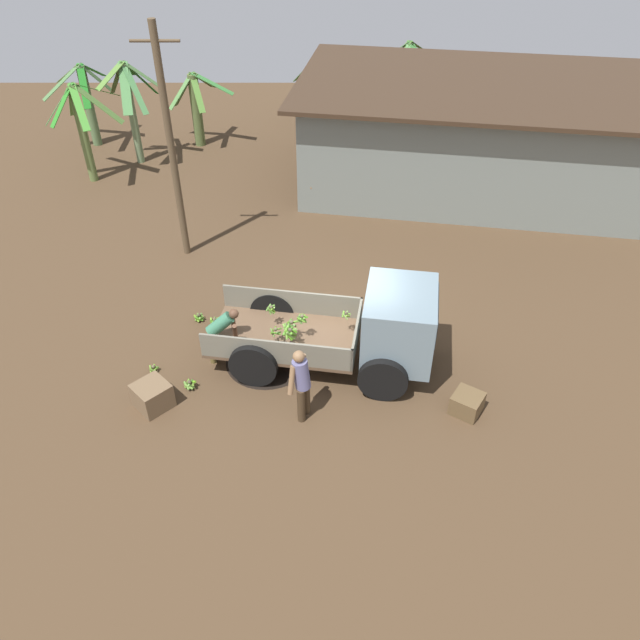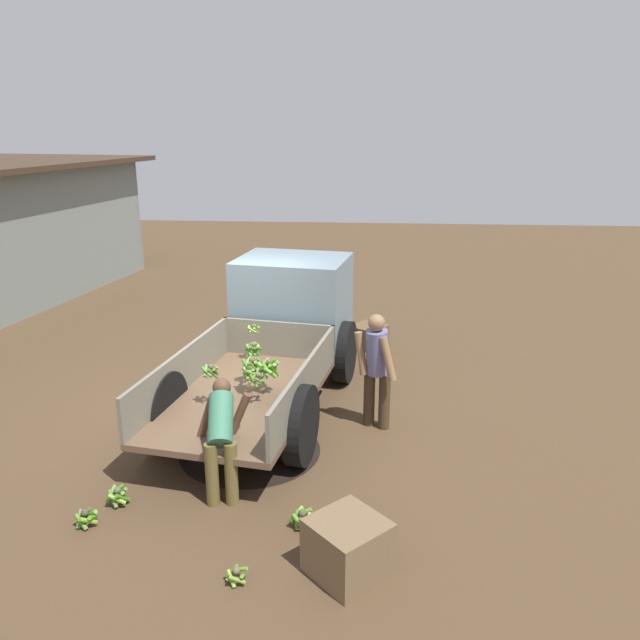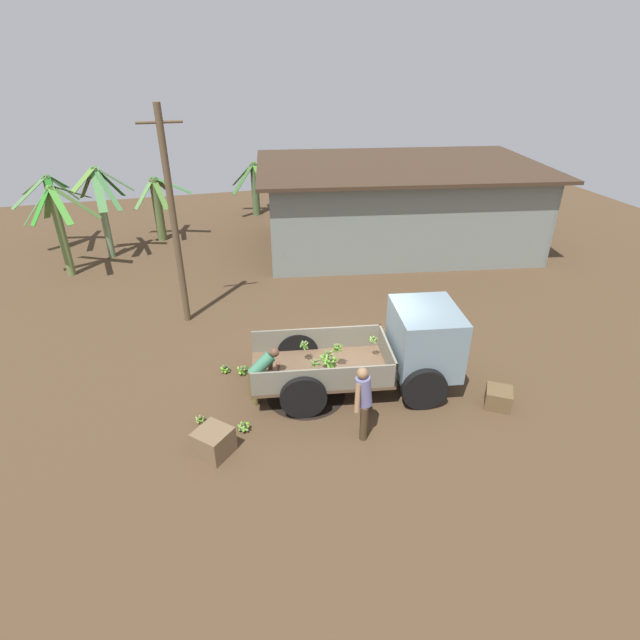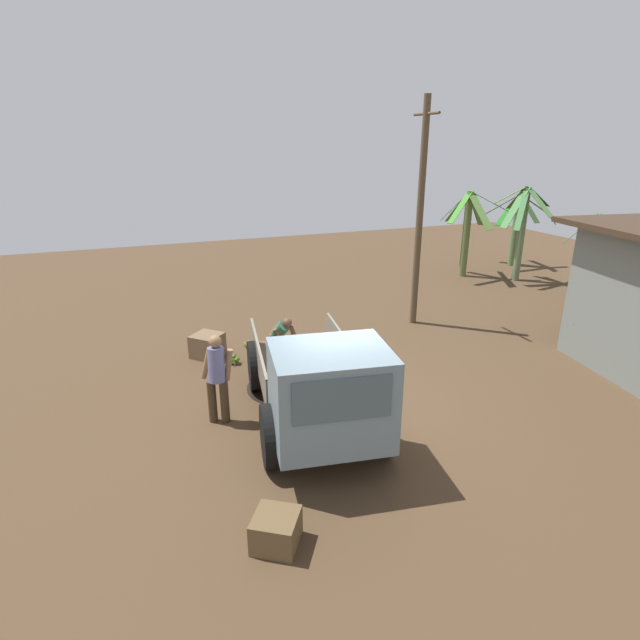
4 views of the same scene
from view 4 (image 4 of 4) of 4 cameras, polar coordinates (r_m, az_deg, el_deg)
The scene contains 17 objects.
ground at distance 9.40m, azimuth 3.43°, elevation -10.67°, with size 36.00×36.00×0.00m, color #4A3623.
mud_patch_0 at distance 10.36m, azimuth -3.41°, elevation -7.58°, with size 1.79×1.79×0.01m, color black.
cargo_truck at distance 8.04m, azimuth 0.27°, elevation -7.92°, with size 4.81×2.58×1.94m.
utility_pole at distance 13.43m, azimuth 11.34°, elevation 11.82°, with size 1.10×0.18×5.83m.
banana_palm_0 at distance 19.07m, azimuth 28.86°, elevation 6.95°, with size 2.38×2.01×2.54m.
banana_palm_1 at distance 19.13m, azimuth 22.07°, elevation 9.65°, with size 2.19×2.06×3.32m.
banana_palm_3 at distance 19.17m, azimuth 16.43°, elevation 9.77°, with size 2.36×2.64×3.10m.
banana_palm_5 at distance 21.60m, azimuth 21.47°, elevation 9.74°, with size 2.21×2.47×2.82m.
person_foreground_visitor at distance 8.96m, azimuth -11.69°, elevation -6.15°, with size 0.50×0.60×1.63m.
person_worker_loading at distance 10.92m, azimuth -4.48°, elevation -1.86°, with size 0.73×0.65×1.26m.
person_bystander_near_shed at distance 13.07m, azimuth 27.76°, elevation 0.22°, with size 0.47×0.59×1.61m.
banana_bunch_on_ground_0 at distance 12.17m, azimuth 0.39°, elevation -2.69°, with size 0.25×0.25×0.20m.
banana_bunch_on_ground_1 at distance 11.77m, azimuth 0.27°, elevation -3.42°, with size 0.27×0.27×0.22m.
banana_bunch_on_ground_2 at distance 11.46m, azimuth -9.78°, elevation -4.39°, with size 0.28×0.28×0.22m.
banana_bunch_on_ground_3 at distance 12.33m, azimuth -8.28°, elevation -2.68°, with size 0.21×0.21×0.16m.
wooden_crate_0 at distance 11.91m, azimuth -12.74°, elevation -2.86°, with size 0.63×0.63×0.54m, color brown.
wooden_crate_1 at distance 6.72m, azimuth -5.05°, elevation -22.81°, with size 0.55×0.55×0.43m, color brown.
Camera 4 is at (7.34, -3.44, 4.75)m, focal length 28.00 mm.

